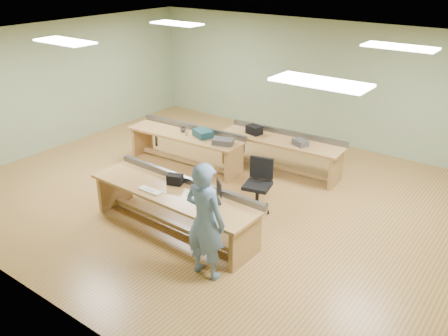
{
  "coord_description": "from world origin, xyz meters",
  "views": [
    {
      "loc": [
        4.93,
        -6.75,
        4.39
      ],
      "look_at": [
        0.38,
        -0.6,
        0.93
      ],
      "focal_mm": 38.0,
      "sensor_mm": 36.0,
      "label": 1
    }
  ],
  "objects_px": {
    "workbench_front": "(175,200)",
    "person": "(205,221)",
    "workbench_back": "(281,147)",
    "laptop_base": "(212,201)",
    "task_chair": "(258,192)",
    "parts_bin_teal": "(203,133)",
    "workbench_mid": "(186,141)",
    "parts_bin_grey": "(223,142)",
    "camera_bag": "(175,180)",
    "mug": "(183,129)",
    "drinks_can": "(186,133)"
  },
  "relations": [
    {
      "from": "laptop_base",
      "to": "drinks_can",
      "type": "bearing_deg",
      "value": 178.04
    },
    {
      "from": "workbench_back",
      "to": "person",
      "type": "height_order",
      "value": "person"
    },
    {
      "from": "workbench_front",
      "to": "task_chair",
      "type": "distance_m",
      "value": 1.65
    },
    {
      "from": "workbench_back",
      "to": "mug",
      "type": "relative_size",
      "value": 20.61
    },
    {
      "from": "laptop_base",
      "to": "task_chair",
      "type": "xyz_separation_m",
      "value": [
        0.01,
        1.38,
        -0.4
      ]
    },
    {
      "from": "mug",
      "to": "laptop_base",
      "type": "bearing_deg",
      "value": -41.22
    },
    {
      "from": "task_chair",
      "to": "mug",
      "type": "xyz_separation_m",
      "value": [
        -2.56,
        0.85,
        0.44
      ]
    },
    {
      "from": "workbench_front",
      "to": "person",
      "type": "height_order",
      "value": "person"
    },
    {
      "from": "workbench_front",
      "to": "workbench_mid",
      "type": "height_order",
      "value": "same"
    },
    {
      "from": "workbench_mid",
      "to": "mug",
      "type": "xyz_separation_m",
      "value": [
        -0.12,
        0.04,
        0.25
      ]
    },
    {
      "from": "parts_bin_teal",
      "to": "mug",
      "type": "distance_m",
      "value": 0.56
    },
    {
      "from": "laptop_base",
      "to": "parts_bin_teal",
      "type": "bearing_deg",
      "value": 171.41
    },
    {
      "from": "person",
      "to": "parts_bin_grey",
      "type": "distance_m",
      "value": 3.43
    },
    {
      "from": "workbench_back",
      "to": "parts_bin_teal",
      "type": "relative_size",
      "value": 6.51
    },
    {
      "from": "task_chair",
      "to": "parts_bin_teal",
      "type": "height_order",
      "value": "task_chair"
    },
    {
      "from": "workbench_front",
      "to": "laptop_base",
      "type": "xyz_separation_m",
      "value": [
        0.76,
        0.06,
        0.2
      ]
    },
    {
      "from": "workbench_back",
      "to": "parts_bin_teal",
      "type": "bearing_deg",
      "value": -152.42
    },
    {
      "from": "laptop_base",
      "to": "drinks_can",
      "type": "xyz_separation_m",
      "value": [
        -2.34,
        2.1,
        0.04
      ]
    },
    {
      "from": "workbench_back",
      "to": "person",
      "type": "xyz_separation_m",
      "value": [
        0.99,
        -3.9,
        0.36
      ]
    },
    {
      "from": "workbench_front",
      "to": "parts_bin_grey",
      "type": "relative_size",
      "value": 7.68
    },
    {
      "from": "workbench_back",
      "to": "drinks_can",
      "type": "height_order",
      "value": "same"
    },
    {
      "from": "parts_bin_grey",
      "to": "workbench_back",
      "type": "bearing_deg",
      "value": 49.77
    },
    {
      "from": "mug",
      "to": "parts_bin_teal",
      "type": "bearing_deg",
      "value": 1.97
    },
    {
      "from": "mug",
      "to": "workbench_back",
      "type": "bearing_deg",
      "value": 24.25
    },
    {
      "from": "person",
      "to": "laptop_base",
      "type": "bearing_deg",
      "value": -58.33
    },
    {
      "from": "task_chair",
      "to": "workbench_mid",
      "type": "bearing_deg",
      "value": 147.66
    },
    {
      "from": "laptop_base",
      "to": "workbench_mid",
      "type": "bearing_deg",
      "value": 177.94
    },
    {
      "from": "workbench_front",
      "to": "workbench_back",
      "type": "bearing_deg",
      "value": 87.33
    },
    {
      "from": "parts_bin_grey",
      "to": "workbench_mid",
      "type": "bearing_deg",
      "value": 177.8
    },
    {
      "from": "workbench_front",
      "to": "parts_bin_grey",
      "type": "bearing_deg",
      "value": 106.94
    },
    {
      "from": "camera_bag",
      "to": "task_chair",
      "type": "distance_m",
      "value": 1.62
    },
    {
      "from": "person",
      "to": "parts_bin_teal",
      "type": "bearing_deg",
      "value": -50.69
    },
    {
      "from": "workbench_mid",
      "to": "mug",
      "type": "relative_size",
      "value": 20.96
    },
    {
      "from": "camera_bag",
      "to": "mug",
      "type": "relative_size",
      "value": 1.93
    },
    {
      "from": "workbench_back",
      "to": "task_chair",
      "type": "relative_size",
      "value": 2.81
    },
    {
      "from": "person",
      "to": "laptop_base",
      "type": "relative_size",
      "value": 6.05
    },
    {
      "from": "laptop_base",
      "to": "task_chair",
      "type": "distance_m",
      "value": 1.44
    },
    {
      "from": "workbench_front",
      "to": "person",
      "type": "xyz_separation_m",
      "value": [
        1.22,
        -0.69,
        0.35
      ]
    },
    {
      "from": "camera_bag",
      "to": "mug",
      "type": "height_order",
      "value": "camera_bag"
    },
    {
      "from": "workbench_back",
      "to": "laptop_base",
      "type": "height_order",
      "value": "workbench_back"
    },
    {
      "from": "mug",
      "to": "drinks_can",
      "type": "xyz_separation_m",
      "value": [
        0.21,
        -0.14,
        0.0
      ]
    },
    {
      "from": "drinks_can",
      "to": "person",
      "type": "bearing_deg",
      "value": -45.47
    },
    {
      "from": "workbench_mid",
      "to": "person",
      "type": "bearing_deg",
      "value": -48.73
    },
    {
      "from": "laptop_base",
      "to": "mug",
      "type": "bearing_deg",
      "value": 178.7
    },
    {
      "from": "workbench_front",
      "to": "workbench_back",
      "type": "xyz_separation_m",
      "value": [
        0.23,
        3.21,
        -0.01
      ]
    },
    {
      "from": "parts_bin_grey",
      "to": "person",
      "type": "bearing_deg",
      "value": -57.7
    },
    {
      "from": "parts_bin_teal",
      "to": "parts_bin_grey",
      "type": "bearing_deg",
      "value": -9.57
    },
    {
      "from": "parts_bin_grey",
      "to": "camera_bag",
      "type": "bearing_deg",
      "value": -77.03
    },
    {
      "from": "workbench_front",
      "to": "parts_bin_grey",
      "type": "xyz_separation_m",
      "value": [
        -0.61,
        2.21,
        0.24
      ]
    },
    {
      "from": "task_chair",
      "to": "parts_bin_teal",
      "type": "bearing_deg",
      "value": 142.43
    }
  ]
}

